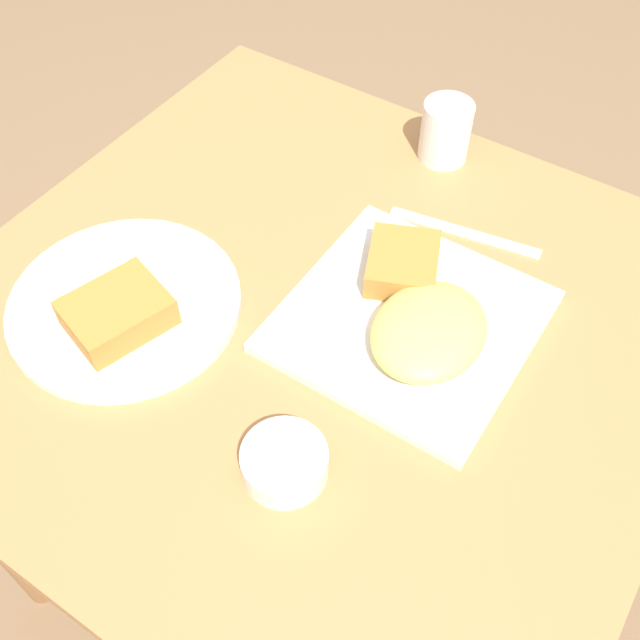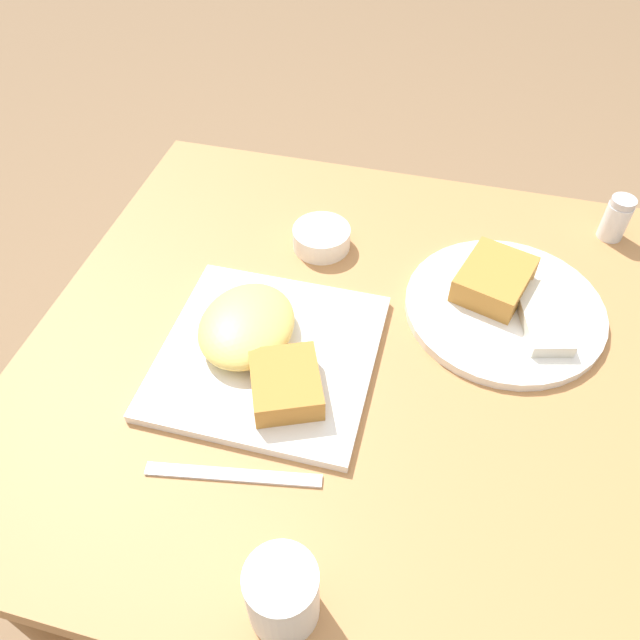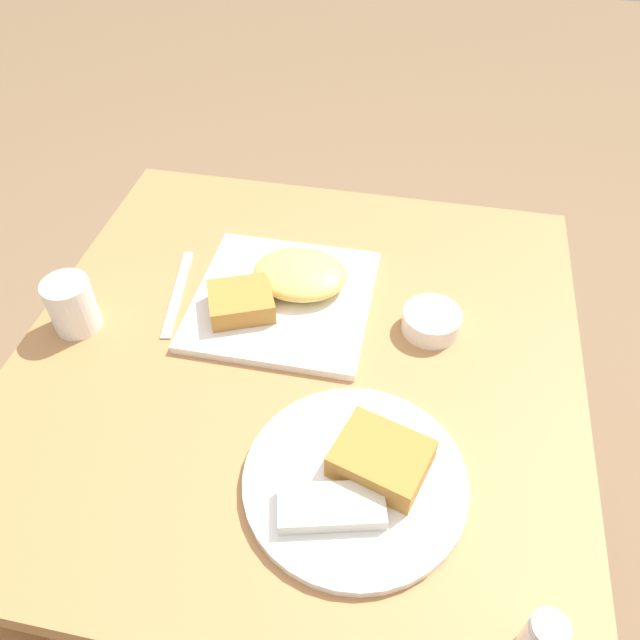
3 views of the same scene
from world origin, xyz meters
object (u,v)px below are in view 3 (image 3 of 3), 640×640
butter_knife (178,293)px  plate_oval_far (360,477)px  sauce_ramekin (432,321)px  coffee_mug (72,305)px  plate_square_near (284,290)px

butter_knife → plate_oval_far: bearing=40.6°
plate_oval_far → sauce_ramekin: bearing=-103.3°
plate_oval_far → coffee_mug: 0.52m
plate_square_near → butter_knife: plate_square_near is taller
plate_square_near → butter_knife: size_ratio=1.36×
butter_knife → coffee_mug: size_ratio=2.35×
plate_oval_far → plate_square_near: bearing=-61.0°
sauce_ramekin → butter_knife: sauce_ramekin is taller
plate_square_near → sauce_ramekin: size_ratio=3.11×
sauce_ramekin → butter_knife: bearing=0.1°
plate_square_near → plate_oval_far: 0.36m
butter_knife → coffee_mug: (0.13, 0.10, 0.04)m
plate_oval_far → coffee_mug: size_ratio=3.22×
plate_square_near → coffee_mug: size_ratio=3.20×
plate_oval_far → coffee_mug: (0.48, -0.19, 0.03)m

